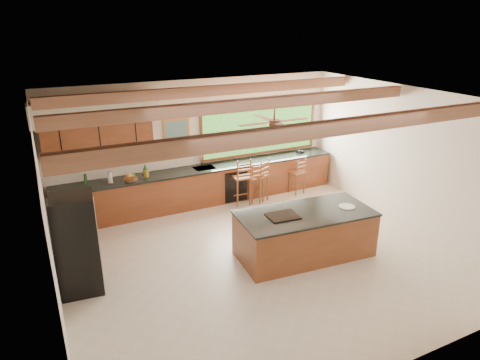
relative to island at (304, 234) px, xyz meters
name	(u,v)px	position (x,y,z in m)	size (l,w,h in m)	color
ground	(261,256)	(-0.77, 0.28, -0.45)	(7.20, 7.20, 0.00)	beige
room_shell	(239,138)	(-0.94, 0.94, 1.76)	(7.27, 6.54, 3.02)	silver
counter_run	(178,196)	(-1.59, 2.80, 0.01)	(7.12, 3.10, 1.23)	brown
island	(304,234)	(0.00, 0.00, 0.00)	(2.66, 1.41, 0.91)	brown
refrigerator	(77,244)	(-3.99, 0.68, 0.40)	(0.73, 0.71, 1.70)	black
bar_stool_a	(260,176)	(0.50, 2.67, 0.21)	(0.53, 0.54, 1.12)	brown
bar_stool_b	(242,178)	(0.00, 2.67, 0.25)	(0.44, 0.44, 1.19)	brown
bar_stool_c	(256,178)	(0.38, 2.68, 0.18)	(0.39, 0.39, 1.06)	brown
bar_stool_d	(298,173)	(1.63, 2.68, 0.12)	(0.39, 0.39, 0.96)	brown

